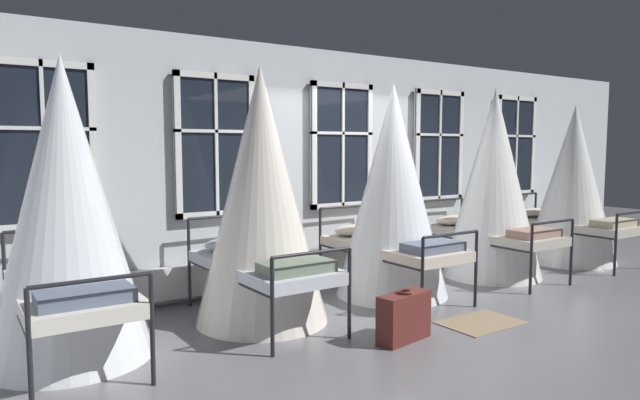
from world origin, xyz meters
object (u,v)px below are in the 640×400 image
at_px(cot_second, 261,199).
at_px(suitcase_dark, 404,317).
at_px(cot_fifth, 572,186).
at_px(cot_fourth, 493,186).
at_px(cot_first, 66,213).
at_px(cot_third, 393,194).

relative_size(cot_second, suitcase_dark, 4.37).
bearing_deg(cot_fifth, cot_fourth, 89.16).
height_order(cot_second, suitcase_dark, cot_second).
xyz_separation_m(cot_second, cot_fourth, (3.57, 0.06, -0.01)).
bearing_deg(cot_second, cot_fourth, -89.67).
xyz_separation_m(cot_first, suitcase_dark, (2.60, -1.24, -1.00)).
xyz_separation_m(cot_first, cot_fourth, (5.37, 0.06, 0.02)).
bearing_deg(cot_fifth, cot_first, 90.51).
xyz_separation_m(cot_fourth, suitcase_dark, (-2.77, -1.30, -1.01)).
height_order(cot_fourth, suitcase_dark, cot_fourth).
bearing_deg(cot_fourth, cot_third, 90.37).
relative_size(cot_fifth, suitcase_dark, 4.09).
bearing_deg(suitcase_dark, cot_fourth, 15.08).
bearing_deg(cot_third, suitcase_dark, 142.62).
height_order(cot_third, cot_fifth, cot_third).
bearing_deg(cot_second, suitcase_dark, -147.98).
distance_m(cot_third, cot_fourth, 1.79).
xyz_separation_m(cot_third, cot_fourth, (1.79, -0.00, 0.02)).
height_order(cot_first, suitcase_dark, cot_first).
height_order(cot_first, cot_second, cot_second).
distance_m(cot_fourth, suitcase_dark, 3.23).
xyz_separation_m(cot_second, cot_fifth, (5.36, 0.02, -0.08)).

